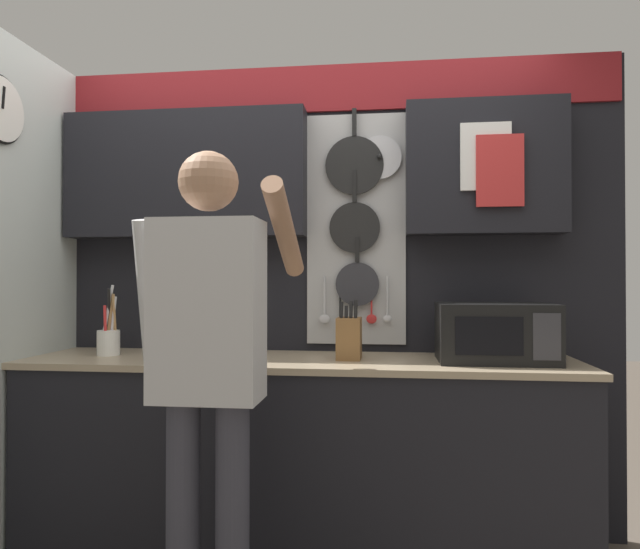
# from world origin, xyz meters

# --- Properties ---
(base_cabinet_counter) EXTENTS (2.57, 0.62, 0.92)m
(base_cabinet_counter) POSITION_xyz_m (0.00, -0.00, 0.46)
(base_cabinet_counter) COLOR black
(base_cabinet_counter) RESTS_ON ground_plane
(back_wall_unit) EXTENTS (3.14, 0.23, 2.40)m
(back_wall_unit) POSITION_xyz_m (-0.01, 0.27, 1.49)
(back_wall_unit) COLOR black
(back_wall_unit) RESTS_ON ground_plane
(microwave) EXTENTS (0.51, 0.36, 0.26)m
(microwave) POSITION_xyz_m (0.89, 0.00, 1.05)
(microwave) COLOR black
(microwave) RESTS_ON base_cabinet_counter
(knife_block) EXTENTS (0.11, 0.15, 0.28)m
(knife_block) POSITION_xyz_m (0.24, 0.00, 1.02)
(knife_block) COLOR brown
(knife_block) RESTS_ON base_cabinet_counter
(utensil_crock) EXTENTS (0.11, 0.11, 0.35)m
(utensil_crock) POSITION_xyz_m (-0.94, 0.00, 1.00)
(utensil_crock) COLOR white
(utensil_crock) RESTS_ON base_cabinet_counter
(person) EXTENTS (0.54, 0.62, 1.74)m
(person) POSITION_xyz_m (-0.22, -0.67, 1.04)
(person) COLOR #383842
(person) RESTS_ON ground_plane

